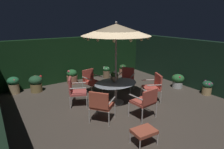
{
  "coord_description": "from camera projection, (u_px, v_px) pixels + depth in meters",
  "views": [
    {
      "loc": [
        -3.58,
        -4.95,
        2.89
      ],
      "look_at": [
        -0.03,
        0.48,
        0.99
      ],
      "focal_mm": 30.81,
      "sensor_mm": 36.0,
      "label": 1
    }
  ],
  "objects": [
    {
      "name": "potted_plant_front_corner",
      "position": [
        207.0,
        87.0,
        7.5
      ],
      "size": [
        0.4,
        0.4,
        0.56
      ],
      "color": "tan",
      "rests_on": "ground_plane"
    },
    {
      "name": "potted_plant_right_far",
      "position": [
        14.0,
        84.0,
        7.59
      ],
      "size": [
        0.45,
        0.45,
        0.68
      ],
      "color": "tan",
      "rests_on": "ground_plane"
    },
    {
      "name": "patio_chair_south",
      "position": [
        91.0,
        80.0,
        7.65
      ],
      "size": [
        0.68,
        0.71,
        0.93
      ],
      "color": "#B2B5A4",
      "rests_on": "ground_plane"
    },
    {
      "name": "patio_chair_east",
      "position": [
        154.0,
        85.0,
        6.89
      ],
      "size": [
        0.77,
        0.8,
        0.98
      ],
      "color": "#BCB2A8",
      "rests_on": "ground_plane"
    },
    {
      "name": "ottoman_footrest",
      "position": [
        144.0,
        132.0,
        4.51
      ],
      "size": [
        0.58,
        0.45,
        0.38
      ],
      "color": "#BBAEAA",
      "rests_on": "ground_plane"
    },
    {
      "name": "potted_plant_right_near",
      "position": [
        178.0,
        80.0,
        8.25
      ],
      "size": [
        0.52,
        0.52,
        0.59
      ],
      "color": "silver",
      "rests_on": "ground_plane"
    },
    {
      "name": "potted_plant_left_near",
      "position": [
        106.0,
        72.0,
        9.66
      ],
      "size": [
        0.34,
        0.34,
        0.57
      ],
      "color": "#7F6346",
      "rests_on": "ground_plane"
    },
    {
      "name": "potted_plant_back_right",
      "position": [
        72.0,
        76.0,
        8.8
      ],
      "size": [
        0.48,
        0.48,
        0.66
      ],
      "color": "#A7674E",
      "rests_on": "ground_plane"
    },
    {
      "name": "patio_chair_northeast",
      "position": [
        145.0,
        100.0,
        5.63
      ],
      "size": [
        0.68,
        0.64,
        0.95
      ],
      "color": "#BAAFAB",
      "rests_on": "ground_plane"
    },
    {
      "name": "potted_plant_left_far",
      "position": [
        36.0,
        83.0,
        7.78
      ],
      "size": [
        0.53,
        0.53,
        0.67
      ],
      "color": "olive",
      "rests_on": "ground_plane"
    },
    {
      "name": "patio_umbrella",
      "position": [
        116.0,
        30.0,
        6.13
      ],
      "size": [
        2.26,
        2.26,
        2.8
      ],
      "color": "#BCAFA8",
      "rests_on": "ground_plane"
    },
    {
      "name": "patio_chair_north",
      "position": [
        101.0,
        104.0,
        5.42
      ],
      "size": [
        0.83,
        0.84,
        0.96
      ],
      "color": "#B6AFA8",
      "rests_on": "ground_plane"
    },
    {
      "name": "centerpiece_planter",
      "position": [
        114.0,
        76.0,
        6.68
      ],
      "size": [
        0.27,
        0.27,
        0.37
      ],
      "color": "tan",
      "rests_on": "patio_dining_table"
    },
    {
      "name": "hedge_backdrop_right",
      "position": [
        190.0,
        63.0,
        8.33
      ],
      "size": [
        0.3,
        7.51,
        2.04
      ],
      "primitive_type": "cube",
      "color": "black",
      "rests_on": "ground_plane"
    },
    {
      "name": "patio_dining_table",
      "position": [
        116.0,
        87.0,
        6.68
      ],
      "size": [
        1.54,
        1.2,
        0.75
      ],
      "color": "#B9ADA6",
      "rests_on": "ground_plane"
    },
    {
      "name": "ground_plane",
      "position": [
        120.0,
        105.0,
        6.67
      ],
      "size": [
        7.71,
        7.51,
        0.02
      ],
      "primitive_type": "cube",
      "color": "#494037"
    },
    {
      "name": "patio_chair_southeast",
      "position": [
        127.0,
        77.0,
        7.94
      ],
      "size": [
        0.81,
        0.8,
        0.92
      ],
      "color": "#B6B1A4",
      "rests_on": "ground_plane"
    },
    {
      "name": "potted_plant_back_left",
      "position": [
        88.0,
        75.0,
        9.3
      ],
      "size": [
        0.39,
        0.39,
        0.52
      ],
      "color": "tan",
      "rests_on": "ground_plane"
    },
    {
      "name": "hedge_backdrop_rear",
      "position": [
        77.0,
        59.0,
        9.28
      ],
      "size": [
        7.71,
        0.3,
        2.04
      ],
      "primitive_type": "cube",
      "color": "black",
      "rests_on": "ground_plane"
    },
    {
      "name": "patio_chair_southwest",
      "position": [
        75.0,
        90.0,
        6.5
      ],
      "size": [
        0.76,
        0.77,
        0.98
      ],
      "color": "#B6AEAA",
      "rests_on": "ground_plane"
    },
    {
      "name": "potted_plant_back_center",
      "position": [
        123.0,
        69.0,
        10.25
      ],
      "size": [
        0.38,
        0.38,
        0.53
      ],
      "color": "#A16049",
      "rests_on": "ground_plane"
    }
  ]
}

